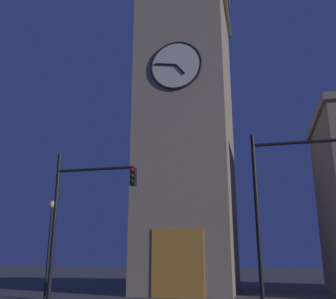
% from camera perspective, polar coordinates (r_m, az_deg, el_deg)
% --- Properties ---
extents(ground_plane, '(200.00, 200.00, 0.00)m').
position_cam_1_polar(ground_plane, '(26.33, -3.08, -20.73)').
color(ground_plane, '#56544F').
extents(clocktower, '(7.00, 9.03, 28.82)m').
position_cam_1_polar(clocktower, '(29.63, 2.96, 2.72)').
color(clocktower, gray).
rests_on(clocktower, ground_plane).
extents(traffic_signal_mid, '(4.37, 0.41, 6.83)m').
position_cam_1_polar(traffic_signal_mid, '(14.91, 17.91, -5.96)').
color(traffic_signal_mid, black).
rests_on(traffic_signal_mid, ground_plane).
extents(traffic_signal_far, '(3.70, 0.41, 6.73)m').
position_cam_1_polar(traffic_signal_far, '(17.06, -13.19, -8.42)').
color(traffic_signal_far, black).
rests_on(traffic_signal_far, ground_plane).
extents(street_lamp, '(0.44, 0.44, 5.54)m').
position_cam_1_polar(street_lamp, '(23.94, -17.07, -11.36)').
color(street_lamp, black).
rests_on(street_lamp, ground_plane).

